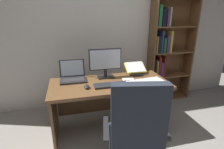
% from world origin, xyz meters
% --- Properties ---
extents(wall_back, '(5.40, 0.12, 2.76)m').
position_xyz_m(wall_back, '(0.00, 1.98, 1.38)').
color(wall_back, beige).
rests_on(wall_back, ground).
extents(desk, '(1.53, 0.68, 0.73)m').
position_xyz_m(desk, '(-0.03, 1.11, 0.52)').
color(desk, brown).
rests_on(desk, ground).
extents(bookshelf, '(0.80, 0.26, 2.26)m').
position_xyz_m(bookshelf, '(1.20, 1.78, 1.09)').
color(bookshelf, brown).
rests_on(bookshelf, ground).
extents(office_chair, '(0.67, 0.60, 1.06)m').
position_xyz_m(office_chair, '(0.04, 0.25, 0.45)').
color(office_chair, '#232326').
rests_on(office_chair, ground).
extents(monitor, '(0.45, 0.16, 0.41)m').
position_xyz_m(monitor, '(-0.04, 1.26, 0.93)').
color(monitor, '#232326').
rests_on(monitor, desk).
extents(laptop, '(0.34, 0.30, 0.25)m').
position_xyz_m(laptop, '(-0.49, 1.26, 0.78)').
color(laptop, '#232326').
rests_on(laptop, desk).
extents(keyboard, '(0.42, 0.15, 0.02)m').
position_xyz_m(keyboard, '(-0.04, 0.93, 0.74)').
color(keyboard, '#232326').
rests_on(keyboard, desk).
extents(computer_mouse, '(0.06, 0.10, 0.04)m').
position_xyz_m(computer_mouse, '(-0.34, 0.93, 0.75)').
color(computer_mouse, '#232326').
rests_on(computer_mouse, desk).
extents(reading_stand_with_book, '(0.30, 0.27, 0.15)m').
position_xyz_m(reading_stand_with_book, '(0.44, 1.32, 0.80)').
color(reading_stand_with_book, '#232326').
rests_on(reading_stand_with_book, desk).
extents(open_binder, '(0.49, 0.34, 0.02)m').
position_xyz_m(open_binder, '(0.44, 0.88, 0.74)').
color(open_binder, green).
rests_on(open_binder, desk).
extents(notepad, '(0.18, 0.23, 0.01)m').
position_xyz_m(notepad, '(0.23, 1.02, 0.73)').
color(notepad, white).
rests_on(notepad, desk).
extents(pen, '(0.14, 0.05, 0.01)m').
position_xyz_m(pen, '(0.25, 1.02, 0.74)').
color(pen, navy).
rests_on(pen, notepad).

